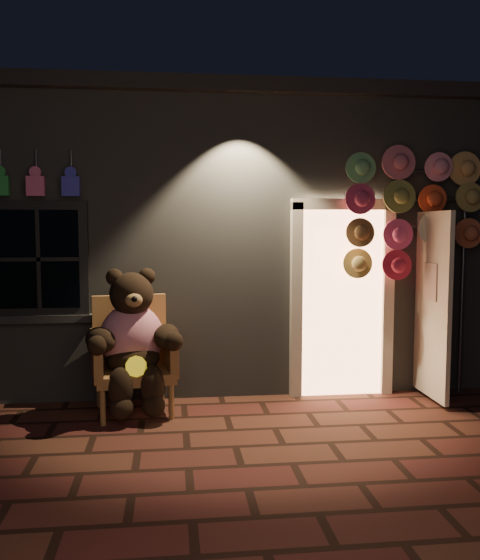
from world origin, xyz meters
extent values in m
plane|color=#4E2A1D|center=(0.00, 0.00, 0.00)|extent=(60.00, 60.00, 0.00)
cube|color=slate|center=(0.00, 4.00, 1.65)|extent=(7.00, 5.00, 3.30)
cube|color=black|center=(0.00, 4.00, 3.38)|extent=(7.30, 5.30, 0.16)
cube|color=black|center=(-1.90, 1.46, 1.55)|extent=(1.00, 0.10, 1.20)
cube|color=black|center=(-1.90, 1.43, 1.55)|extent=(0.82, 0.06, 1.02)
cube|color=slate|center=(-1.90, 1.46, 0.92)|extent=(1.10, 0.14, 0.08)
cube|color=#FFAF72|center=(1.35, 1.48, 1.05)|extent=(0.92, 0.10, 2.10)
cube|color=beige|center=(0.83, 1.44, 1.05)|extent=(0.12, 0.12, 2.20)
cube|color=beige|center=(1.87, 1.44, 1.05)|extent=(0.12, 0.12, 2.20)
cube|color=beige|center=(1.35, 1.44, 2.13)|extent=(1.16, 0.12, 0.12)
cube|color=beige|center=(2.25, 1.10, 1.05)|extent=(0.05, 0.80, 2.00)
cube|color=#278F3B|center=(-2.25, 1.38, 2.30)|extent=(0.18, 0.07, 0.20)
cylinder|color=#59595E|center=(-2.25, 1.44, 2.55)|extent=(0.02, 0.02, 0.25)
cube|color=#D65888|center=(-1.90, 1.38, 2.30)|extent=(0.18, 0.07, 0.20)
cylinder|color=#59595E|center=(-1.90, 1.44, 2.55)|extent=(0.02, 0.02, 0.25)
cube|color=#3333B5|center=(-1.55, 1.38, 2.30)|extent=(0.18, 0.07, 0.20)
cylinder|color=#59595E|center=(-1.55, 1.44, 2.55)|extent=(0.02, 0.02, 0.25)
cube|color=olive|center=(-0.93, 1.04, 0.40)|extent=(0.88, 0.83, 0.11)
cube|color=olive|center=(-0.98, 1.37, 0.79)|extent=(0.77, 0.22, 0.77)
cube|color=olive|center=(-1.28, 0.96, 0.62)|extent=(0.20, 0.66, 0.44)
cube|color=olive|center=(-0.57, 1.08, 0.62)|extent=(0.20, 0.66, 0.44)
cylinder|color=olive|center=(-1.20, 0.69, 0.18)|extent=(0.05, 0.05, 0.35)
cylinder|color=olive|center=(-0.55, 0.80, 0.18)|extent=(0.05, 0.05, 0.35)
cylinder|color=olive|center=(-1.30, 1.29, 0.18)|extent=(0.05, 0.05, 0.35)
cylinder|color=olive|center=(-0.65, 1.40, 0.18)|extent=(0.05, 0.05, 0.35)
ellipsoid|color=#D01644|center=(-0.94, 1.08, 0.77)|extent=(0.72, 0.62, 0.68)
ellipsoid|color=black|center=(-0.93, 1.01, 0.57)|extent=(0.60, 0.54, 0.32)
sphere|color=black|center=(-0.93, 1.04, 1.22)|extent=(0.50, 0.50, 0.44)
sphere|color=black|center=(-1.10, 1.04, 1.39)|extent=(0.17, 0.17, 0.17)
sphere|color=black|center=(-0.78, 1.09, 1.39)|extent=(0.17, 0.17, 0.17)
ellipsoid|color=#997545|center=(-0.90, 0.84, 1.18)|extent=(0.19, 0.15, 0.14)
ellipsoid|color=black|center=(-1.22, 0.82, 0.80)|extent=(0.43, 0.51, 0.25)
ellipsoid|color=black|center=(-0.59, 0.93, 0.80)|extent=(0.32, 0.48, 0.25)
ellipsoid|color=black|center=(-1.03, 0.70, 0.35)|extent=(0.25, 0.25, 0.42)
ellipsoid|color=black|center=(-0.73, 0.75, 0.35)|extent=(0.25, 0.25, 0.42)
sphere|color=black|center=(-1.02, 0.65, 0.18)|extent=(0.23, 0.23, 0.23)
sphere|color=black|center=(-0.72, 0.70, 0.18)|extent=(0.23, 0.23, 0.23)
cylinder|color=yellow|center=(-0.88, 0.73, 0.55)|extent=(0.22, 0.12, 0.20)
cylinder|color=#59595E|center=(2.72, 1.38, 1.34)|extent=(0.04, 0.04, 2.68)
cylinder|color=#59595E|center=(2.43, 1.36, 2.48)|extent=(1.19, 0.03, 0.03)
cylinder|color=#59595E|center=(2.43, 1.36, 2.19)|extent=(1.19, 0.03, 0.03)
cylinder|color=#59595E|center=(2.43, 1.36, 1.89)|extent=(1.19, 0.03, 0.03)
cylinder|color=#6AAF6F|center=(1.50, 1.30, 2.53)|extent=(0.34, 0.11, 0.34)
cylinder|color=#D46A7C|center=(1.90, 1.27, 2.53)|extent=(0.34, 0.11, 0.34)
cylinder|color=pink|center=(2.29, 1.24, 2.53)|extent=(0.34, 0.11, 0.34)
cylinder|color=#E4AB63|center=(2.69, 1.30, 2.53)|extent=(0.34, 0.11, 0.34)
cylinder|color=#C33965|center=(1.50, 1.27, 2.19)|extent=(0.34, 0.11, 0.34)
cylinder|color=olive|center=(1.90, 1.24, 2.19)|extent=(0.34, 0.11, 0.34)
cylinder|color=#FC552E|center=(2.29, 1.30, 2.19)|extent=(0.34, 0.11, 0.34)
cylinder|color=tan|center=(2.69, 1.27, 2.19)|extent=(0.34, 0.11, 0.34)
cylinder|color=olive|center=(1.50, 1.24, 1.84)|extent=(0.34, 0.11, 0.34)
cylinder|color=#E45195|center=(1.90, 1.30, 1.84)|extent=(0.34, 0.11, 0.34)
cylinder|color=beige|center=(2.29, 1.27, 1.84)|extent=(0.34, 0.11, 0.34)
cylinder|color=#D96842|center=(2.69, 1.24, 1.84)|extent=(0.34, 0.11, 0.34)
cylinder|color=tan|center=(1.50, 1.30, 1.49)|extent=(0.34, 0.11, 0.34)
cylinder|color=#C6294C|center=(1.90, 1.27, 1.49)|extent=(0.34, 0.11, 0.34)
camera|label=1|loc=(-0.54, -4.91, 1.90)|focal=38.00mm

